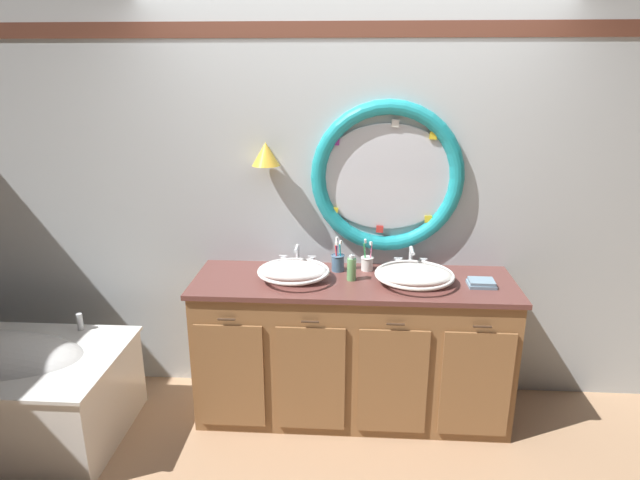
{
  "coord_description": "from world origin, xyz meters",
  "views": [
    {
      "loc": [
        0.03,
        -2.78,
        2.12
      ],
      "look_at": [
        -0.16,
        0.25,
        1.15
      ],
      "focal_mm": 30.58,
      "sensor_mm": 36.0,
      "label": 1
    }
  ],
  "objects_px": {
    "sink_basin_right": "(414,275)",
    "folded_hand_towel": "(481,283)",
    "sink_basin_left": "(294,271)",
    "toothbrush_holder_right": "(367,263)",
    "toothbrush_holder_left": "(338,262)",
    "soap_dispenser": "(352,269)"
  },
  "relations": [
    {
      "from": "sink_basin_right",
      "to": "folded_hand_towel",
      "type": "height_order",
      "value": "sink_basin_right"
    },
    {
      "from": "sink_basin_left",
      "to": "toothbrush_holder_right",
      "type": "height_order",
      "value": "toothbrush_holder_right"
    },
    {
      "from": "toothbrush_holder_left",
      "to": "soap_dispenser",
      "type": "xyz_separation_m",
      "value": [
        0.09,
        -0.15,
        0.01
      ]
    },
    {
      "from": "sink_basin_right",
      "to": "folded_hand_towel",
      "type": "relative_size",
      "value": 3.0
    },
    {
      "from": "sink_basin_left",
      "to": "sink_basin_right",
      "type": "distance_m",
      "value": 0.71
    },
    {
      "from": "toothbrush_holder_right",
      "to": "soap_dispenser",
      "type": "bearing_deg",
      "value": -119.37
    },
    {
      "from": "soap_dispenser",
      "to": "toothbrush_holder_right",
      "type": "bearing_deg",
      "value": 60.63
    },
    {
      "from": "sink_basin_left",
      "to": "soap_dispenser",
      "type": "distance_m",
      "value": 0.35
    },
    {
      "from": "toothbrush_holder_right",
      "to": "sink_basin_right",
      "type": "bearing_deg",
      "value": -35.34
    },
    {
      "from": "toothbrush_holder_right",
      "to": "folded_hand_towel",
      "type": "xyz_separation_m",
      "value": [
        0.66,
        -0.21,
        -0.03
      ]
    },
    {
      "from": "sink_basin_left",
      "to": "toothbrush_holder_left",
      "type": "bearing_deg",
      "value": 33.87
    },
    {
      "from": "toothbrush_holder_left",
      "to": "soap_dispenser",
      "type": "relative_size",
      "value": 1.31
    },
    {
      "from": "sink_basin_left",
      "to": "folded_hand_towel",
      "type": "distance_m",
      "value": 1.1
    },
    {
      "from": "toothbrush_holder_left",
      "to": "folded_hand_towel",
      "type": "height_order",
      "value": "toothbrush_holder_left"
    },
    {
      "from": "toothbrush_holder_left",
      "to": "soap_dispenser",
      "type": "height_order",
      "value": "toothbrush_holder_left"
    },
    {
      "from": "sink_basin_right",
      "to": "sink_basin_left",
      "type": "bearing_deg",
      "value": -180.0
    },
    {
      "from": "sink_basin_right",
      "to": "soap_dispenser",
      "type": "height_order",
      "value": "soap_dispenser"
    },
    {
      "from": "sink_basin_left",
      "to": "toothbrush_holder_left",
      "type": "distance_m",
      "value": 0.31
    },
    {
      "from": "toothbrush_holder_right",
      "to": "folded_hand_towel",
      "type": "bearing_deg",
      "value": -17.96
    },
    {
      "from": "sink_basin_right",
      "to": "toothbrush_holder_left",
      "type": "height_order",
      "value": "toothbrush_holder_left"
    },
    {
      "from": "toothbrush_holder_right",
      "to": "soap_dispenser",
      "type": "height_order",
      "value": "toothbrush_holder_right"
    },
    {
      "from": "sink_basin_left",
      "to": "soap_dispenser",
      "type": "bearing_deg",
      "value": 3.97
    }
  ]
}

